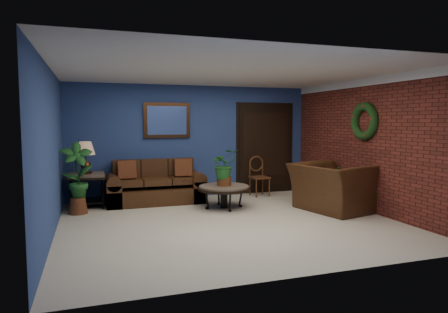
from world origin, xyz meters
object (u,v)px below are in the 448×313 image
object	(u,v)px
end_table	(86,181)
table_lamp	(86,154)
sofa	(155,188)
coffee_table	(224,189)
side_chair	(258,173)
armchair	(333,187)

from	to	relation	value
end_table	table_lamp	distance (m)	0.55
sofa	end_table	world-z (taller)	sofa
table_lamp	sofa	bearing A→B (deg)	1.07
sofa	coffee_table	size ratio (longest dim) A/B	1.93
table_lamp	side_chair	world-z (taller)	table_lamp
sofa	table_lamp	size ratio (longest dim) A/B	3.27
coffee_table	end_table	size ratio (longest dim) A/B	1.42
end_table	armchair	bearing A→B (deg)	-22.39
end_table	side_chair	bearing A→B (deg)	1.03
end_table	armchair	world-z (taller)	armchair
side_chair	table_lamp	bearing A→B (deg)	177.46
sofa	side_chair	distance (m)	2.38
coffee_table	side_chair	distance (m)	1.57
coffee_table	side_chair	bearing A→B (deg)	41.39
side_chair	armchair	distance (m)	2.03
coffee_table	table_lamp	xyz separation A→B (m)	(-2.56, 0.97, 0.68)
table_lamp	side_chair	bearing A→B (deg)	1.03
coffee_table	table_lamp	world-z (taller)	table_lamp
sofa	armchair	world-z (taller)	sofa
side_chair	armchair	bearing A→B (deg)	-72.85
coffee_table	armchair	world-z (taller)	armchair
table_lamp	armchair	size ratio (longest dim) A/B	0.44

